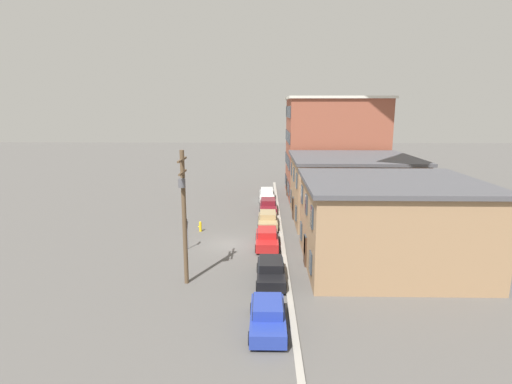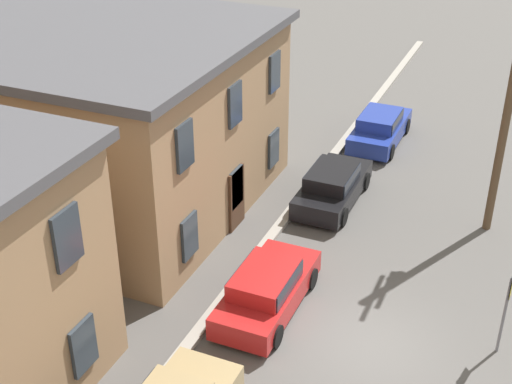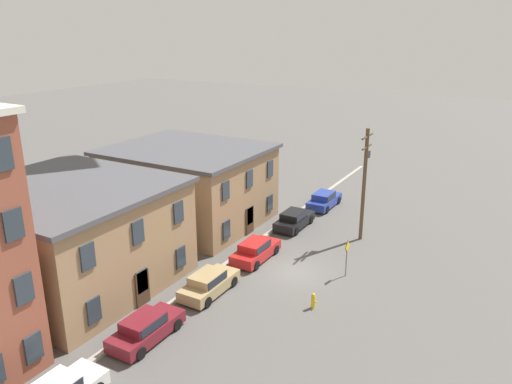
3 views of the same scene
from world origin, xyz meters
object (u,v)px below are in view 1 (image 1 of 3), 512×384
car_white (267,194)px  car_tan (268,219)px  car_black (271,270)px  car_maroon (268,205)px  car_blue (268,315)px  fire_hydrant (200,226)px  caution_sign (187,229)px  utility_pole (184,211)px  car_red (267,238)px

car_white → car_tan: (11.47, 0.02, 0.00)m
car_tan → car_black: bearing=0.4°
car_maroon → car_blue: (23.87, -0.26, 0.00)m
car_tan → car_black: (12.40, 0.09, 0.00)m
car_blue → fire_hydrant: (-16.57, -6.14, -0.27)m
car_tan → caution_sign: 9.24m
car_blue → utility_pole: bearing=-135.3°
caution_sign → utility_pole: size_ratio=0.29×
car_maroon → car_red: bearing=-1.1°
utility_pole → fire_hydrant: (-11.22, -0.85, -4.45)m
car_black → caution_sign: bearing=-131.9°
car_black → caution_sign: size_ratio=1.71×
car_maroon → car_red: size_ratio=1.00×
car_black → car_blue: 5.83m
car_red → caution_sign: size_ratio=1.71×
car_tan → utility_pole: size_ratio=0.50×
car_blue → car_white: bearing=179.7°
car_red → caution_sign: (0.81, -6.48, 0.95)m
car_tan → car_red: 5.60m
utility_pole → car_tan: bearing=157.0°
car_white → car_blue: bearing=-0.3°
car_maroon → utility_pole: (18.53, -5.55, 4.18)m
car_tan → fire_hydrant: bearing=-75.3°
car_black → fire_hydrant: bearing=-149.2°
car_maroon → utility_pole: utility_pole is taller
car_red → fire_hydrant: size_ratio=4.58×
fire_hydrant → car_blue: bearing=20.3°
car_red → car_black: (6.80, 0.21, 0.00)m
car_red → car_black: size_ratio=1.00×
car_maroon → car_tan: same height
car_white → car_red: bearing=-0.3°
car_black → car_blue: size_ratio=1.00×
car_blue → utility_pole: 8.61m
car_red → fire_hydrant: car_red is taller
car_red → utility_pole: utility_pole is taller
car_red → car_tan: bearing=178.8°
car_tan → car_red: bearing=-1.2°
utility_pole → fire_hydrant: utility_pole is taller
car_tan → car_blue: 18.23m
car_blue → car_maroon: bearing=179.4°
caution_sign → fire_hydrant: size_ratio=2.68×
car_black → caution_sign: 9.03m
car_white → car_red: same height
car_white → utility_pole: bearing=-12.6°
car_white → car_blue: 29.70m
car_maroon → car_red: 11.25m
fire_hydrant → car_tan: bearing=104.7°
car_red → utility_pole: bearing=-36.2°
car_maroon → utility_pole: size_ratio=0.50×
car_black → car_white: bearing=-179.7°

